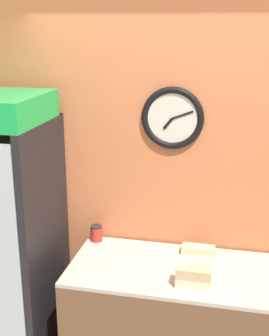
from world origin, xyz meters
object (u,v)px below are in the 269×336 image
object	(u,v)px
beverage_cooler	(4,223)
sandwich_flat_left	(198,250)
sandwich_stack_bottom	(193,282)
sandwich_stack_middle	(194,273)
condiment_jar	(96,233)

from	to	relation	value
beverage_cooler	sandwich_flat_left	bearing A→B (deg)	8.27
beverage_cooler	sandwich_stack_bottom	bearing A→B (deg)	-9.77
beverage_cooler	sandwich_flat_left	world-z (taller)	beverage_cooler
beverage_cooler	sandwich_stack_middle	bearing A→B (deg)	-9.77
sandwich_stack_bottom	sandwich_flat_left	size ratio (longest dim) A/B	0.93
beverage_cooler	sandwich_flat_left	size ratio (longest dim) A/B	8.91
sandwich_flat_left	condiment_jar	bearing A→B (deg)	176.69
beverage_cooler	sandwich_stack_middle	world-z (taller)	beverage_cooler
sandwich_stack_middle	condiment_jar	size ratio (longest dim) A/B	1.80
sandwich_stack_bottom	sandwich_flat_left	distance (m)	0.43
sandwich_stack_middle	sandwich_flat_left	xyz separation A→B (m)	(-0.01, 0.43, -0.07)
sandwich_stack_bottom	condiment_jar	bearing A→B (deg)	147.99
sandwich_flat_left	condiment_jar	xyz separation A→B (m)	(-0.74, 0.04, 0.03)
sandwich_stack_middle	condiment_jar	bearing A→B (deg)	147.99
sandwich_stack_middle	condiment_jar	distance (m)	0.89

